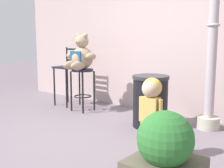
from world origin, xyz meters
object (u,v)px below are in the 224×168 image
at_px(bar_stool_with_teddy, 83,81).
at_px(teddy_bear, 81,56).
at_px(trash_bin, 150,101).
at_px(bar_chair_empty, 68,71).
at_px(child_walking, 151,101).
at_px(planter_with_shrub, 165,157).
at_px(lamppost, 211,60).

xyz_separation_m(bar_stool_with_teddy, teddy_bear, (0.00, -0.03, 0.46)).
bearing_deg(trash_bin, bar_chair_empty, 173.28).
bearing_deg(child_walking, bar_chair_empty, -150.48).
distance_m(bar_stool_with_teddy, trash_bin, 1.52).
xyz_separation_m(child_walking, trash_bin, (-0.64, 1.04, -0.27)).
distance_m(teddy_bear, trash_bin, 1.63).
height_order(bar_stool_with_teddy, bar_chair_empty, bar_chair_empty).
bearing_deg(trash_bin, teddy_bear, 178.28).
relative_size(trash_bin, planter_with_shrub, 1.07).
relative_size(teddy_bear, child_walking, 0.71).
height_order(lamppost, bar_chair_empty, lamppost).
distance_m(teddy_bear, child_walking, 2.43).
height_order(lamppost, planter_with_shrub, lamppost).
height_order(trash_bin, lamppost, lamppost).
bearing_deg(trash_bin, child_walking, -58.64).
bearing_deg(lamppost, child_walking, -93.94).
distance_m(child_walking, planter_with_shrub, 0.81).
bearing_deg(trash_bin, planter_with_shrub, -55.16).
distance_m(child_walking, bar_chair_empty, 3.01).
height_order(child_walking, lamppost, lamppost).
bearing_deg(bar_stool_with_teddy, teddy_bear, -90.00).
bearing_deg(bar_stool_with_teddy, trash_bin, -2.96).
relative_size(bar_chair_empty, planter_with_shrub, 1.57).
distance_m(bar_stool_with_teddy, lamppost, 2.32).
distance_m(teddy_bear, lamppost, 2.28).
bearing_deg(child_walking, bar_stool_with_teddy, -152.75).
bearing_deg(planter_with_shrub, bar_chair_empty, 149.94).
bearing_deg(child_walking, planter_with_shrub, 5.47).
xyz_separation_m(bar_stool_with_teddy, trash_bin, (1.51, -0.08, -0.16)).
xyz_separation_m(child_walking, lamppost, (0.10, 1.50, 0.36)).
height_order(bar_stool_with_teddy, lamppost, lamppost).
relative_size(bar_stool_with_teddy, planter_with_shrub, 1.06).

